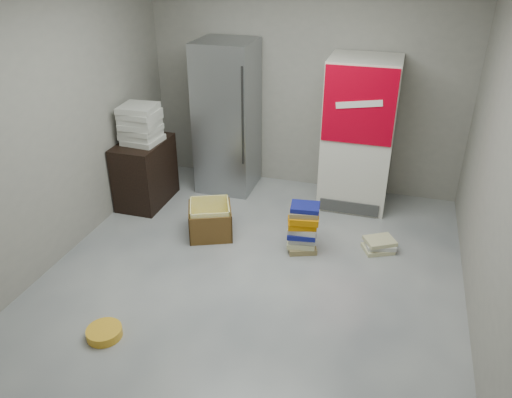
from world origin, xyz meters
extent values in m
plane|color=#B1B0AC|center=(0.00, 0.00, 0.00)|extent=(5.00, 5.00, 0.00)
cube|color=gray|center=(0.00, 2.50, 1.40)|extent=(4.00, 0.04, 2.80)
cube|color=gray|center=(0.00, -2.50, 1.40)|extent=(4.00, 0.04, 2.80)
cube|color=gray|center=(-2.00, 0.00, 1.40)|extent=(0.04, 5.00, 2.80)
cube|color=gray|center=(2.00, 0.00, 1.40)|extent=(0.04, 5.00, 2.80)
cube|color=gray|center=(-0.90, 2.13, 0.95)|extent=(0.70, 0.70, 1.90)
cylinder|color=#333333|center=(-0.58, 1.77, 1.10)|extent=(0.02, 0.02, 1.19)
cube|color=silver|center=(0.75, 2.13, 0.90)|extent=(0.80, 0.70, 1.80)
cube|color=#BB0016|center=(0.75, 1.77, 1.35)|extent=(0.78, 0.02, 0.85)
cube|color=white|center=(0.75, 1.75, 1.38)|extent=(0.50, 0.01, 0.14)
cube|color=#3F3F3F|center=(0.75, 1.77, 0.10)|extent=(0.70, 0.02, 0.15)
cube|color=black|center=(-1.73, 1.40, 0.40)|extent=(0.50, 0.80, 0.80)
cube|color=beige|center=(-1.71, 1.39, 0.83)|extent=(0.43, 0.43, 0.06)
cube|color=beige|center=(-1.73, 1.40, 0.90)|extent=(0.41, 0.41, 0.06)
cube|color=beige|center=(-1.72, 1.40, 0.96)|extent=(0.42, 0.42, 0.06)
cube|color=beige|center=(-1.72, 1.39, 1.03)|extent=(0.42, 0.42, 0.06)
cube|color=beige|center=(-1.71, 1.40, 1.09)|extent=(0.40, 0.40, 0.06)
cube|color=beige|center=(-1.71, 1.39, 1.16)|extent=(0.41, 0.41, 0.06)
cube|color=beige|center=(-1.72, 1.39, 1.22)|extent=(0.42, 0.42, 0.06)
cube|color=olive|center=(0.37, 0.86, 0.03)|extent=(0.36, 0.32, 0.06)
cube|color=beige|center=(0.36, 0.86, 0.09)|extent=(0.33, 0.28, 0.06)
cube|color=beige|center=(0.37, 0.88, 0.15)|extent=(0.33, 0.28, 0.06)
cube|color=navy|center=(0.36, 0.85, 0.21)|extent=(0.32, 0.27, 0.05)
cube|color=beige|center=(0.37, 0.87, 0.27)|extent=(0.31, 0.26, 0.06)
cube|color=#CC7804|center=(0.36, 0.86, 0.33)|extent=(0.34, 0.30, 0.07)
cube|color=#CC7804|center=(0.39, 0.85, 0.40)|extent=(0.33, 0.27, 0.07)
cube|color=olive|center=(0.37, 0.87, 0.46)|extent=(0.33, 0.28, 0.05)
cube|color=navy|center=(0.38, 0.89, 0.51)|extent=(0.32, 0.26, 0.05)
cube|color=beige|center=(1.15, 1.08, 0.02)|extent=(0.37, 0.34, 0.05)
cube|color=beige|center=(1.17, 1.11, 0.07)|extent=(0.36, 0.31, 0.05)
cube|color=beige|center=(1.16, 1.10, 0.12)|extent=(0.38, 0.35, 0.04)
cube|color=yellow|center=(-0.68, 0.89, 0.01)|extent=(0.58, 0.58, 0.01)
cube|color=brown|center=(-0.77, 1.10, 0.17)|extent=(0.43, 0.19, 0.33)
cube|color=brown|center=(-0.59, 0.68, 0.17)|extent=(0.43, 0.19, 0.33)
cube|color=brown|center=(-0.89, 0.80, 0.17)|extent=(0.19, 0.43, 0.33)
cube|color=brown|center=(-0.47, 0.98, 0.17)|extent=(0.19, 0.43, 0.33)
cube|color=yellow|center=(-0.76, 1.08, 0.19)|extent=(0.40, 0.18, 0.38)
cube|color=yellow|center=(-0.60, 0.70, 0.19)|extent=(0.40, 0.18, 0.38)
cube|color=yellow|center=(-0.87, 0.81, 0.19)|extent=(0.18, 0.40, 0.38)
cube|color=yellow|center=(-0.49, 0.97, 0.19)|extent=(0.18, 0.40, 0.38)
cylinder|color=yellow|center=(-0.94, -0.89, 0.04)|extent=(0.38, 0.38, 0.08)
camera|label=1|loc=(1.19, -3.56, 2.98)|focal=35.00mm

